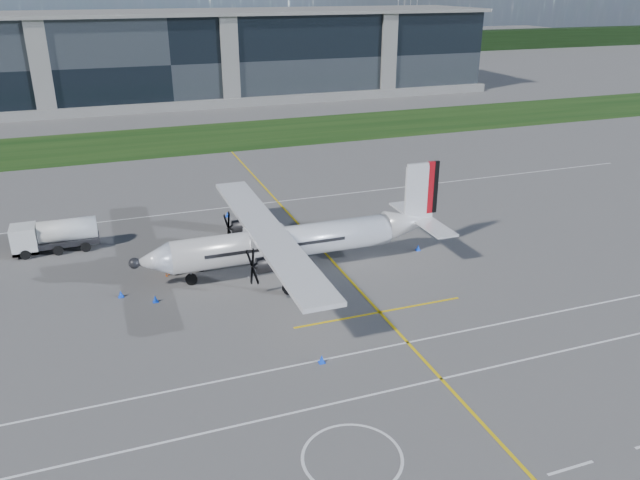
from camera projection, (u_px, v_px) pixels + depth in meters
name	position (u px, v px, depth m)	size (l,w,h in m)	color
ground	(207.00, 152.00, 80.35)	(400.00, 400.00, 0.00)	#575452
grass_strip	(197.00, 138.00, 87.29)	(400.00, 18.00, 0.04)	black
terminal_building	(164.00, 59.00, 112.21)	(120.00, 20.00, 15.00)	black
tree_line	(137.00, 52.00, 166.03)	(400.00, 6.00, 6.00)	black
pylon_east	(408.00, 0.00, 196.93)	(9.00, 4.60, 30.00)	gray
yellow_taxiway_centerline	(303.00, 229.00, 55.25)	(0.20, 70.00, 0.01)	yellow
white_lane_line	(392.00, 390.00, 33.46)	(90.00, 0.15, 0.01)	white
turboprop_aircraft	(295.00, 224.00, 46.23)	(23.78, 24.66, 7.40)	silver
fuel_tanker_truck	(49.00, 237.00, 50.22)	(6.93, 2.25, 2.60)	silver
baggage_tug	(186.00, 257.00, 47.32)	(3.09, 1.85, 1.85)	white
ground_crew_person	(166.00, 263.00, 46.19)	(0.82, 0.58, 2.01)	#F25907
safety_cone_tail	(418.00, 247.00, 50.83)	(0.36, 0.36, 0.50)	blue
safety_cone_portwing	(322.00, 359.00, 35.79)	(0.36, 0.36, 0.50)	blue
safety_cone_nose_port	(155.00, 299.00, 42.60)	(0.36, 0.36, 0.50)	blue
safety_cone_fwd	(121.00, 294.00, 43.27)	(0.36, 0.36, 0.50)	blue
safety_cone_stbdwing	(227.00, 214.00, 58.12)	(0.36, 0.36, 0.50)	blue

